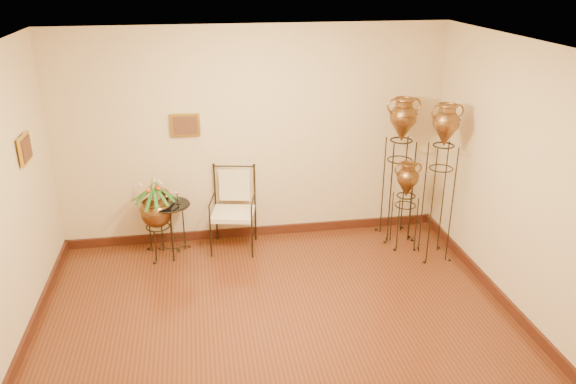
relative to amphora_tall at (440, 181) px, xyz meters
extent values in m
plane|color=#5D2616|center=(-2.15, -1.53, -1.02)|extent=(5.00, 5.00, 0.00)
cube|color=#3F190E|center=(-2.15, 0.95, -0.96)|extent=(5.00, 0.04, 0.12)
cube|color=#3F190E|center=(-4.63, -1.53, -0.96)|extent=(0.04, 5.00, 0.12)
cube|color=#3F190E|center=(0.33, -1.53, -0.96)|extent=(0.04, 5.00, 0.12)
cube|color=gold|center=(-3.00, 0.93, 0.58)|extent=(0.36, 0.03, 0.29)
cube|color=gold|center=(-4.61, -0.08, 0.68)|extent=(0.03, 0.36, 0.29)
cube|color=beige|center=(-2.47, 0.62, -0.53)|extent=(0.61, 0.57, 0.06)
cube|color=beige|center=(-2.47, 0.62, -0.22)|extent=(0.40, 0.11, 0.42)
cylinder|color=black|center=(-3.25, 0.62, -0.34)|extent=(0.47, 0.47, 0.02)
camera|label=1|loc=(-2.85, -5.93, 2.46)|focal=35.00mm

